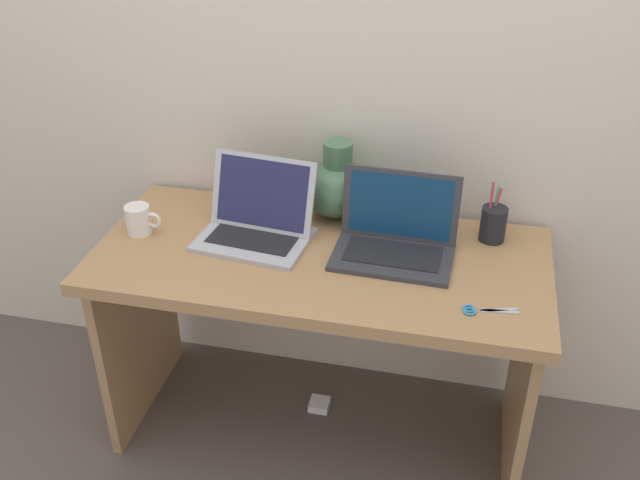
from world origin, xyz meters
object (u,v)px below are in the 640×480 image
object	(u,v)px
laptop_left	(258,218)
scissors	(480,310)
coffee_mug	(139,219)
power_brick	(319,404)
laptop_right	(396,233)
green_vase	(337,186)
pen_cup	(493,223)

from	to	relation	value
laptop_left	scissors	xyz separation A→B (m)	(0.68, -0.24, -0.06)
laptop_left	coffee_mug	size ratio (longest dim) A/B	3.08
coffee_mug	power_brick	size ratio (longest dim) A/B	1.65
laptop_left	laptop_right	bearing A→B (deg)	1.17
laptop_left	scissors	bearing A→B (deg)	-19.69
green_vase	scissors	distance (m)	0.65
laptop_right	coffee_mug	bearing A→B (deg)	-174.83
green_vase	coffee_mug	distance (m)	0.63
pen_cup	power_brick	distance (m)	0.92
coffee_mug	scissors	size ratio (longest dim) A/B	0.78
green_vase	laptop_right	bearing A→B (deg)	-39.95
laptop_left	green_vase	world-z (taller)	green_vase
laptop_right	power_brick	bearing A→B (deg)	175.27
laptop_right	pen_cup	xyz separation A→B (m)	(0.28, 0.13, -0.00)
laptop_right	power_brick	world-z (taller)	laptop_right
coffee_mug	power_brick	distance (m)	0.93
pen_cup	power_brick	world-z (taller)	pen_cup
green_vase	pen_cup	size ratio (longest dim) A/B	1.31
green_vase	scissors	xyz separation A→B (m)	(0.47, -0.43, -0.10)
laptop_right	scissors	world-z (taller)	laptop_right
scissors	power_brick	bearing A→B (deg)	151.24
pen_cup	power_brick	bearing A→B (deg)	-168.28
pen_cup	scissors	world-z (taller)	pen_cup
laptop_left	pen_cup	world-z (taller)	laptop_left
laptop_left	green_vase	distance (m)	0.28
laptop_right	green_vase	bearing A→B (deg)	140.05
coffee_mug	power_brick	xyz separation A→B (m)	(0.55, 0.09, -0.75)
coffee_mug	pen_cup	world-z (taller)	pen_cup
power_brick	scissors	bearing A→B (deg)	-28.76
laptop_left	scissors	size ratio (longest dim) A/B	2.41
coffee_mug	scissors	distance (m)	1.07
green_vase	coffee_mug	size ratio (longest dim) A/B	2.19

